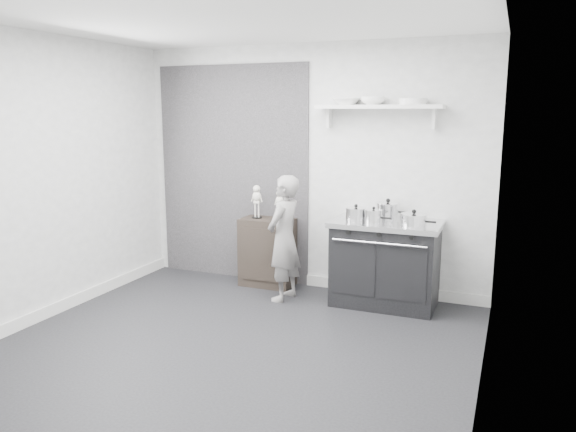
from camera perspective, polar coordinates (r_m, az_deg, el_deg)
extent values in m
plane|color=black|center=(5.00, -5.27, -12.73)|extent=(4.00, 4.00, 0.00)
cube|color=#ADADAB|center=(6.27, 2.12, 4.88)|extent=(4.00, 0.02, 2.70)
cube|color=#ADADAB|center=(3.18, -20.78, -1.55)|extent=(4.00, 0.02, 2.70)
cube|color=#ADADAB|center=(5.83, -23.27, 3.58)|extent=(0.02, 3.60, 2.70)
cube|color=#ADADAB|center=(4.11, 19.96, 1.17)|extent=(0.02, 3.60, 2.70)
cube|color=silver|center=(4.65, -5.87, 19.49)|extent=(4.00, 3.60, 0.02)
cube|color=black|center=(6.66, -5.65, 4.31)|extent=(1.90, 0.02, 2.50)
cube|color=silver|center=(6.26, 10.68, -7.41)|extent=(2.00, 0.03, 0.12)
cube|color=silver|center=(6.10, -22.23, -8.53)|extent=(0.03, 3.60, 0.12)
cube|color=silver|center=(5.89, 9.19, 10.91)|extent=(1.30, 0.26, 0.04)
cube|color=silver|center=(6.10, 4.20, 9.87)|extent=(0.03, 0.12, 0.20)
cube|color=silver|center=(5.86, 14.63, 9.53)|extent=(0.03, 0.12, 0.20)
cube|color=black|center=(5.88, 9.85, -4.96)|extent=(1.03, 0.62, 0.83)
cube|color=silver|center=(5.78, 9.99, -0.76)|extent=(1.10, 0.66, 0.05)
cube|color=black|center=(5.64, 6.70, -5.34)|extent=(0.43, 0.02, 0.54)
cube|color=black|center=(5.54, 11.68, -5.80)|extent=(0.43, 0.02, 0.54)
cylinder|color=silver|center=(5.48, 9.19, -2.75)|extent=(0.93, 0.02, 0.02)
cylinder|color=black|center=(5.55, 6.13, -1.62)|extent=(0.04, 0.03, 0.04)
cylinder|color=black|center=(5.48, 9.25, -1.87)|extent=(0.04, 0.03, 0.04)
cylinder|color=black|center=(5.42, 12.45, -2.12)|extent=(0.04, 0.03, 0.04)
cube|color=black|center=(6.43, -2.09, -3.69)|extent=(0.60, 0.35, 0.78)
imported|color=gray|center=(5.87, -0.40, -2.29)|extent=(0.38, 0.52, 1.33)
cylinder|color=silver|center=(5.72, 6.90, 0.09)|extent=(0.20, 0.20, 0.12)
cylinder|color=silver|center=(5.71, 6.92, 0.77)|extent=(0.21, 0.21, 0.02)
sphere|color=black|center=(5.71, 6.92, 1.02)|extent=(0.04, 0.04, 0.04)
cylinder|color=black|center=(5.69, 8.29, -0.01)|extent=(0.10, 0.02, 0.02)
cylinder|color=silver|center=(5.90, 10.10, 0.47)|extent=(0.25, 0.25, 0.15)
cylinder|color=silver|center=(5.88, 10.13, 1.27)|extent=(0.26, 0.26, 0.02)
sphere|color=black|center=(5.88, 10.13, 1.56)|extent=(0.04, 0.04, 0.04)
cylinder|color=black|center=(5.87, 11.67, 0.36)|extent=(0.10, 0.02, 0.02)
cylinder|color=silver|center=(5.56, 12.65, -0.47)|extent=(0.24, 0.24, 0.11)
cylinder|color=silver|center=(5.55, 12.68, 0.14)|extent=(0.25, 0.25, 0.01)
sphere|color=black|center=(5.55, 12.69, 0.44)|extent=(0.04, 0.04, 0.04)
cylinder|color=black|center=(5.54, 14.31, -0.59)|extent=(0.10, 0.02, 0.02)
cylinder|color=silver|center=(5.63, 8.68, -0.13)|extent=(0.17, 0.17, 0.12)
cylinder|color=silver|center=(5.61, 8.70, 0.56)|extent=(0.18, 0.18, 0.02)
sphere|color=black|center=(5.61, 8.70, 0.79)|extent=(0.03, 0.03, 0.03)
cylinder|color=black|center=(5.60, 9.93, -0.22)|extent=(0.10, 0.02, 0.02)
imported|color=white|center=(5.97, 5.98, 11.49)|extent=(0.28, 0.28, 0.07)
imported|color=white|center=(5.90, 8.60, 11.50)|extent=(0.25, 0.25, 0.08)
cylinder|color=silver|center=(5.82, 12.57, 11.29)|extent=(0.28, 0.28, 0.06)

